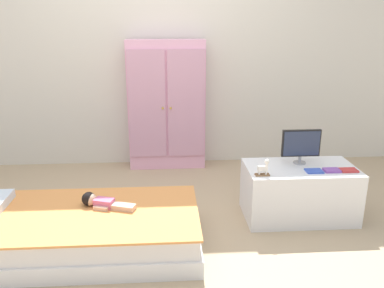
{
  "coord_description": "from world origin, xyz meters",
  "views": [
    {
      "loc": [
        0.12,
        -2.6,
        1.51
      ],
      "look_at": [
        0.31,
        0.38,
        0.57
      ],
      "focal_mm": 36.89,
      "sensor_mm": 36.0,
      "label": 1
    }
  ],
  "objects_px": {
    "bed": "(76,231)",
    "rocking_horse_toy": "(264,168)",
    "wardrobe": "(167,105)",
    "book_red": "(349,170)",
    "tv_monitor": "(301,144)",
    "doll": "(98,201)",
    "tv_stand": "(299,192)",
    "book_purple": "(332,170)",
    "book_blue": "(314,171)"
  },
  "relations": [
    {
      "from": "doll",
      "to": "tv_monitor",
      "type": "xyz_separation_m",
      "value": [
        1.53,
        0.34,
        0.28
      ]
    },
    {
      "from": "tv_monitor",
      "to": "rocking_horse_toy",
      "type": "bearing_deg",
      "value": -146.02
    },
    {
      "from": "book_blue",
      "to": "book_purple",
      "type": "distance_m",
      "value": 0.14
    },
    {
      "from": "tv_monitor",
      "to": "wardrobe",
      "type": "bearing_deg",
      "value": 132.5
    },
    {
      "from": "wardrobe",
      "to": "tv_monitor",
      "type": "height_order",
      "value": "wardrobe"
    },
    {
      "from": "wardrobe",
      "to": "rocking_horse_toy",
      "type": "xyz_separation_m",
      "value": [
        0.7,
        -1.37,
        -0.18
      ]
    },
    {
      "from": "bed",
      "to": "book_red",
      "type": "height_order",
      "value": "book_red"
    },
    {
      "from": "bed",
      "to": "rocking_horse_toy",
      "type": "distance_m",
      "value": 1.4
    },
    {
      "from": "tv_stand",
      "to": "bed",
      "type": "bearing_deg",
      "value": -167.92
    },
    {
      "from": "tv_stand",
      "to": "book_blue",
      "type": "relative_size",
      "value": 6.86
    },
    {
      "from": "tv_stand",
      "to": "book_purple",
      "type": "relative_size",
      "value": 7.18
    },
    {
      "from": "wardrobe",
      "to": "book_purple",
      "type": "distance_m",
      "value": 1.82
    },
    {
      "from": "book_purple",
      "to": "book_red",
      "type": "relative_size",
      "value": 0.94
    },
    {
      "from": "book_red",
      "to": "book_blue",
      "type": "bearing_deg",
      "value": 180.0
    },
    {
      "from": "book_blue",
      "to": "tv_monitor",
      "type": "bearing_deg",
      "value": 104.72
    },
    {
      "from": "rocking_horse_toy",
      "to": "tv_monitor",
      "type": "bearing_deg",
      "value": 33.98
    },
    {
      "from": "rocking_horse_toy",
      "to": "book_red",
      "type": "relative_size",
      "value": 1.01
    },
    {
      "from": "tv_monitor",
      "to": "book_blue",
      "type": "xyz_separation_m",
      "value": [
        0.05,
        -0.19,
        -0.15
      ]
    },
    {
      "from": "bed",
      "to": "wardrobe",
      "type": "distance_m",
      "value": 1.78
    },
    {
      "from": "doll",
      "to": "book_blue",
      "type": "bearing_deg",
      "value": 5.69
    },
    {
      "from": "doll",
      "to": "book_red",
      "type": "distance_m",
      "value": 1.86
    },
    {
      "from": "rocking_horse_toy",
      "to": "book_purple",
      "type": "xyz_separation_m",
      "value": [
        0.53,
        0.05,
        -0.05
      ]
    },
    {
      "from": "bed",
      "to": "book_blue",
      "type": "distance_m",
      "value": 1.78
    },
    {
      "from": "bed",
      "to": "tv_monitor",
      "type": "relative_size",
      "value": 5.56
    },
    {
      "from": "bed",
      "to": "book_blue",
      "type": "bearing_deg",
      "value": 8.23
    },
    {
      "from": "doll",
      "to": "rocking_horse_toy",
      "type": "bearing_deg",
      "value": 5.33
    },
    {
      "from": "book_purple",
      "to": "doll",
      "type": "bearing_deg",
      "value": -174.75
    },
    {
      "from": "bed",
      "to": "wardrobe",
      "type": "relative_size",
      "value": 1.27
    },
    {
      "from": "rocking_horse_toy",
      "to": "book_red",
      "type": "distance_m",
      "value": 0.67
    },
    {
      "from": "bed",
      "to": "book_purple",
      "type": "bearing_deg",
      "value": 7.64
    },
    {
      "from": "wardrobe",
      "to": "book_red",
      "type": "height_order",
      "value": "wardrobe"
    },
    {
      "from": "tv_stand",
      "to": "book_blue",
      "type": "bearing_deg",
      "value": -59.1
    },
    {
      "from": "doll",
      "to": "wardrobe",
      "type": "relative_size",
      "value": 0.29
    },
    {
      "from": "bed",
      "to": "tv_stand",
      "type": "bearing_deg",
      "value": 12.08
    },
    {
      "from": "wardrobe",
      "to": "rocking_horse_toy",
      "type": "relative_size",
      "value": 10.52
    },
    {
      "from": "tv_monitor",
      "to": "book_red",
      "type": "bearing_deg",
      "value": -30.67
    },
    {
      "from": "tv_monitor",
      "to": "book_blue",
      "type": "distance_m",
      "value": 0.25
    },
    {
      "from": "tv_monitor",
      "to": "tv_stand",
      "type": "bearing_deg",
      "value": -100.27
    },
    {
      "from": "tv_monitor",
      "to": "book_red",
      "type": "relative_size",
      "value": 2.42
    },
    {
      "from": "tv_monitor",
      "to": "rocking_horse_toy",
      "type": "distance_m",
      "value": 0.43
    },
    {
      "from": "book_red",
      "to": "doll",
      "type": "bearing_deg",
      "value": -175.12
    },
    {
      "from": "tv_monitor",
      "to": "book_purple",
      "type": "height_order",
      "value": "tv_monitor"
    },
    {
      "from": "book_blue",
      "to": "book_red",
      "type": "xyz_separation_m",
      "value": [
        0.27,
        0.0,
        0.0
      ]
    },
    {
      "from": "wardrobe",
      "to": "tv_stand",
      "type": "xyz_separation_m",
      "value": [
        1.03,
        -1.22,
        -0.45
      ]
    },
    {
      "from": "rocking_horse_toy",
      "to": "book_blue",
      "type": "height_order",
      "value": "rocking_horse_toy"
    },
    {
      "from": "tv_stand",
      "to": "rocking_horse_toy",
      "type": "bearing_deg",
      "value": -155.23
    },
    {
      "from": "wardrobe",
      "to": "bed",
      "type": "bearing_deg",
      "value": -112.11
    },
    {
      "from": "book_red",
      "to": "tv_monitor",
      "type": "bearing_deg",
      "value": 149.33
    },
    {
      "from": "wardrobe",
      "to": "book_blue",
      "type": "xyz_separation_m",
      "value": [
        1.09,
        -1.33,
        -0.24
      ]
    },
    {
      "from": "wardrobe",
      "to": "tv_monitor",
      "type": "distance_m",
      "value": 1.55
    }
  ]
}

